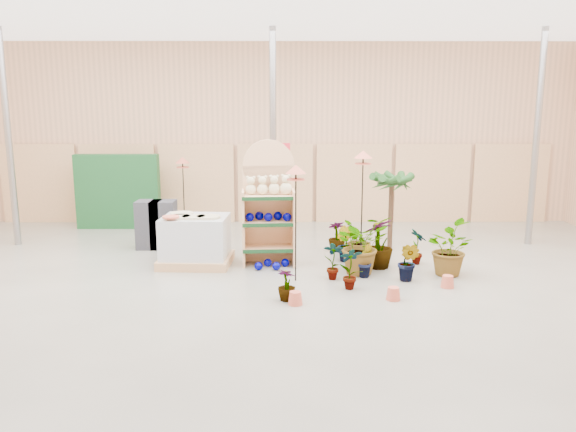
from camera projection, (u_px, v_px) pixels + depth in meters
name	position (u px, v px, depth m)	size (l,w,h in m)	color
room	(270.00, 150.00, 9.13)	(15.20, 12.10, 4.70)	slate
display_shelf	(269.00, 207.00, 10.49)	(1.00, 0.67, 2.31)	#DFA97A
teddy_bears	(270.00, 187.00, 10.30)	(0.86, 0.23, 0.37)	beige
gazing_balls_shelf	(268.00, 217.00, 10.37)	(0.85, 0.29, 0.16)	#000088
gazing_balls_floor	(272.00, 264.00, 10.24)	(0.63, 0.39, 0.15)	#000088
pallet_stack	(196.00, 241.00, 10.42)	(1.36, 1.15, 0.96)	tan
charcoal_planters	(157.00, 224.00, 11.68)	(0.80, 0.50, 1.00)	#26272D
trellis_stock	(118.00, 191.00, 13.57)	(2.00, 0.30, 1.80)	#154A21
offer_sign	(278.00, 174.00, 11.29)	(0.50, 0.08, 2.20)	gray
bird_table_front	(296.00, 173.00, 9.18)	(0.34, 0.34, 1.97)	black
bird_table_right	(363.00, 159.00, 10.18)	(0.34, 0.34, 2.13)	black
bird_table_back	(183.00, 163.00, 13.07)	(0.34, 0.34, 1.76)	black
palm	(392.00, 180.00, 11.40)	(0.70, 0.70, 1.70)	#422B1B
potted_plant_0	(334.00, 261.00, 9.53)	(0.35, 0.24, 0.67)	#1C481A
potted_plant_1	(365.00, 261.00, 9.70)	(0.31, 0.25, 0.56)	#1C481A
potted_plant_2	(361.00, 244.00, 9.86)	(0.94, 0.82, 1.05)	#1C481A
potted_plant_3	(379.00, 244.00, 10.22)	(0.51, 0.51, 0.91)	#1C481A
potted_plant_4	(417.00, 246.00, 10.48)	(0.36, 0.25, 0.69)	#1C481A
potted_plant_5	(344.00, 244.00, 10.71)	(0.37, 0.30, 0.67)	#1C481A
potted_plant_6	(360.00, 240.00, 10.78)	(0.69, 0.60, 0.77)	#1C481A
potted_plant_7	(287.00, 285.00, 8.50)	(0.28, 0.28, 0.50)	#1C481A
potted_plant_8	(350.00, 268.00, 9.02)	(0.37, 0.25, 0.70)	#1C481A
potted_plant_9	(408.00, 262.00, 9.43)	(0.37, 0.30, 0.67)	#1C481A
potted_plant_10	(447.00, 248.00, 9.80)	(0.87, 0.75, 0.96)	#1C481A
potted_plant_11	(337.00, 236.00, 11.45)	(0.35, 0.35, 0.63)	#1C481A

